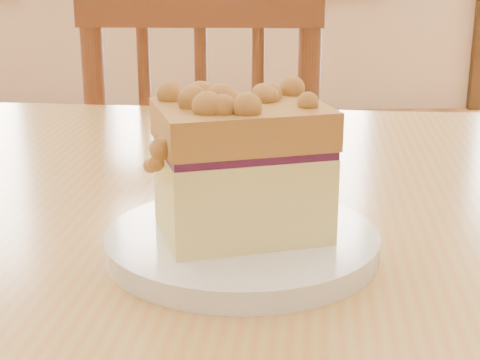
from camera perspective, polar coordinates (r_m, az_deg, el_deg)
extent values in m
cube|color=#B29145|center=(0.76, -11.73, -1.97)|extent=(1.32, 0.99, 0.04)
cube|color=#5A3018|center=(1.45, -2.21, -3.87)|extent=(0.46, 0.46, 0.04)
cylinder|color=#5A3018|center=(1.71, 4.12, -9.57)|extent=(0.04, 0.04, 0.43)
cylinder|color=#5A3018|center=(1.72, -7.46, -9.35)|extent=(0.04, 0.04, 0.43)
cylinder|color=#5A3018|center=(1.20, 5.23, 3.07)|extent=(0.04, 0.04, 0.46)
cylinder|color=#5A3018|center=(1.22, -10.99, 3.15)|extent=(0.04, 0.04, 0.46)
cube|color=#5A3018|center=(1.16, -3.14, 13.27)|extent=(0.38, 0.07, 0.06)
cylinder|color=#5A3018|center=(1.20, 1.36, 2.64)|extent=(0.02, 0.02, 0.40)
cylinder|color=#5A3018|center=(1.20, -2.96, 2.68)|extent=(0.02, 0.02, 0.40)
cylinder|color=#5A3018|center=(1.21, -7.24, 2.70)|extent=(0.02, 0.02, 0.40)
cylinder|color=white|center=(0.58, 0.15, -4.83)|extent=(0.21, 0.21, 0.02)
cylinder|color=white|center=(0.58, 0.15, -5.27)|extent=(0.15, 0.15, 0.01)
cube|color=#F7E88B|center=(0.57, 0.15, -0.91)|extent=(0.14, 0.12, 0.07)
cube|color=#451337|center=(0.56, 0.15, 2.63)|extent=(0.14, 0.11, 0.01)
cube|color=#B48138|center=(0.55, 0.15, 4.37)|extent=(0.14, 0.12, 0.03)
sphere|color=#B48138|center=(0.55, -3.80, 6.29)|extent=(0.02, 0.02, 0.02)
sphere|color=#B48138|center=(0.52, -2.53, 5.71)|extent=(0.02, 0.02, 0.02)
sphere|color=#B48138|center=(0.54, -0.60, 6.09)|extent=(0.02, 0.02, 0.02)
sphere|color=#B48138|center=(0.51, -4.41, 5.32)|extent=(0.02, 0.02, 0.02)
sphere|color=#B48138|center=(0.53, -1.86, 5.70)|extent=(0.01, 0.01, 0.01)
sphere|color=#B48138|center=(0.51, -1.03, 5.41)|extent=(0.02, 0.02, 0.02)
sphere|color=#B48138|center=(0.53, -0.85, 5.79)|extent=(0.02, 0.02, 0.02)
sphere|color=#B48138|center=(0.58, -0.16, 6.72)|extent=(0.01, 0.01, 0.01)
sphere|color=#B48138|center=(0.54, 4.02, 5.93)|extent=(0.02, 0.02, 0.02)
sphere|color=#B48138|center=(0.54, 3.07, 6.10)|extent=(0.02, 0.02, 0.02)
sphere|color=#B48138|center=(0.57, 2.94, 6.80)|extent=(0.03, 0.03, 0.03)
sphere|color=#B48138|center=(0.57, 0.74, 6.72)|extent=(0.02, 0.02, 0.02)
sphere|color=#B48138|center=(0.58, 2.42, 6.87)|extent=(0.02, 0.02, 0.02)
sphere|color=#B48138|center=(0.54, 5.64, 5.76)|extent=(0.01, 0.01, 0.01)
sphere|color=#B48138|center=(0.55, -3.48, 6.29)|extent=(0.03, 0.03, 0.03)
sphere|color=#B48138|center=(0.55, -1.79, 6.14)|extent=(0.02, 0.02, 0.02)
sphere|color=#B48138|center=(0.51, -6.26, 2.53)|extent=(0.01, 0.01, 0.01)
sphere|color=#B48138|center=(0.57, -6.94, 2.05)|extent=(0.02, 0.02, 0.02)
sphere|color=#B48138|center=(0.55, -6.72, 1.88)|extent=(0.01, 0.01, 0.01)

